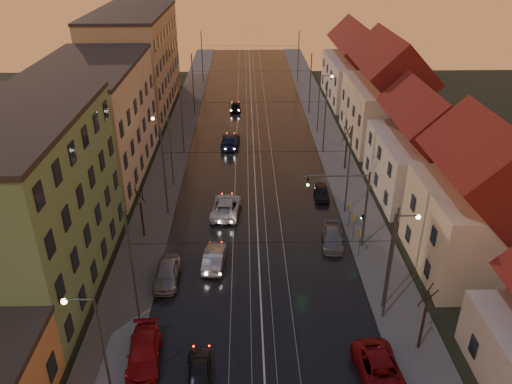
{
  "coord_description": "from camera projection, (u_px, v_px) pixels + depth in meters",
  "views": [
    {
      "loc": [
        -1.01,
        -18.07,
        24.35
      ],
      "look_at": [
        -0.1,
        22.26,
        3.27
      ],
      "focal_mm": 35.0,
      "sensor_mm": 36.0,
      "label": 1
    }
  ],
  "objects": [
    {
      "name": "catenary_pole_r_2",
      "position": [
        348.0,
        171.0,
        46.66
      ],
      "size": [
        0.16,
        0.16,
        9.0
      ],
      "primitive_type": "cylinder",
      "color": "#595B60",
      "rests_on": "ground"
    },
    {
      "name": "bare_tree_1",
      "position": [
        424.0,
        320.0,
        31.68
      ],
      "size": [
        1.09,
        1.09,
        5.11
      ],
      "color": "black",
      "rests_on": "ground"
    },
    {
      "name": "sidewalk_right",
      "position": [
        333.0,
        149.0,
        62.92
      ],
      "size": [
        4.0,
        120.0,
        0.15
      ],
      "primitive_type": "cube",
      "color": "#4C4C4C",
      "rests_on": "ground"
    },
    {
      "name": "street_lamp_3",
      "position": [
        321.0,
        98.0,
        65.99
      ],
      "size": [
        1.75,
        0.32,
        8.0
      ],
      "color": "#595B60",
      "rests_on": "ground"
    },
    {
      "name": "tram_rail_1",
      "position": [
        248.0,
        150.0,
        62.71
      ],
      "size": [
        0.06,
        120.0,
        0.03
      ],
      "primitive_type": "cube",
      "color": "gray",
      "rests_on": "road"
    },
    {
      "name": "catenary_pole_l_2",
      "position": [
        164.0,
        173.0,
        46.32
      ],
      "size": [
        0.16,
        0.16,
        9.0
      ],
      "primitive_type": "cylinder",
      "color": "#595B60",
      "rests_on": "ground"
    },
    {
      "name": "street_lamp_1",
      "position": [
        394.0,
        253.0,
        34.09
      ],
      "size": [
        1.75,
        0.32,
        8.0
      ],
      "color": "#595B60",
      "rests_on": "ground"
    },
    {
      "name": "apartment_left_2",
      "position": [
        94.0,
        122.0,
        54.31
      ],
      "size": [
        10.0,
        20.0,
        12.0
      ],
      "primitive_type": "cube",
      "color": "#BDAD92",
      "rests_on": "ground"
    },
    {
      "name": "street_lamp_2",
      "position": [
        167.0,
        144.0,
        51.45
      ],
      "size": [
        1.75,
        0.32,
        8.0
      ],
      "color": "#595B60",
      "rests_on": "ground"
    },
    {
      "name": "catenary_pole_l_3",
      "position": [
        182.0,
        119.0,
        59.61
      ],
      "size": [
        0.16,
        0.16,
        9.0
      ],
      "primitive_type": "cylinder",
      "color": "#595B60",
      "rests_on": "ground"
    },
    {
      "name": "driving_car_1",
      "position": [
        214.0,
        257.0,
        40.76
      ],
      "size": [
        1.93,
        4.62,
        1.49
      ],
      "primitive_type": "imported",
      "rotation": [
        0.0,
        0.0,
        3.06
      ],
      "color": "gray",
      "rests_on": "ground"
    },
    {
      "name": "tram_rail_0",
      "position": [
        236.0,
        150.0,
        62.68
      ],
      "size": [
        0.06,
        120.0,
        0.03
      ],
      "primitive_type": "cube",
      "color": "gray",
      "rests_on": "road"
    },
    {
      "name": "house_right_4",
      "position": [
        358.0,
        69.0,
        79.37
      ],
      "size": [
        9.18,
        16.32,
        10.0
      ],
      "color": "beige",
      "rests_on": "ground"
    },
    {
      "name": "apartment_left_1",
      "position": [
        20.0,
        208.0,
        36.35
      ],
      "size": [
        10.0,
        18.0,
        13.0
      ],
      "primitive_type": "cube",
      "color": "#5E8E5A",
      "rests_on": "ground"
    },
    {
      "name": "parked_right_0",
      "position": [
        381.0,
        374.0,
        30.0
      ],
      "size": [
        2.95,
        5.67,
        1.52
      ],
      "primitive_type": "imported",
      "rotation": [
        0.0,
        0.0,
        0.08
      ],
      "color": "maroon",
      "rests_on": "ground"
    },
    {
      "name": "house_right_1",
      "position": [
        480.0,
        208.0,
        38.42
      ],
      "size": [
        8.67,
        10.2,
        10.8
      ],
      "color": "beige",
      "rests_on": "ground"
    },
    {
      "name": "sidewalk_left",
      "position": [
        174.0,
        150.0,
        62.52
      ],
      "size": [
        4.0,
        120.0,
        0.15
      ],
      "primitive_type": "cube",
      "color": "#4C4C4C",
      "rests_on": "ground"
    },
    {
      "name": "tram_rail_3",
      "position": [
        271.0,
        149.0,
        62.77
      ],
      "size": [
        0.06,
        120.0,
        0.03
      ],
      "primitive_type": "cube",
      "color": "gray",
      "rests_on": "road"
    },
    {
      "name": "road",
      "position": [
        254.0,
        150.0,
        62.74
      ],
      "size": [
        16.0,
        120.0,
        0.04
      ],
      "primitive_type": "cube",
      "color": "black",
      "rests_on": "ground"
    },
    {
      "name": "traffic_light_mast",
      "position": [
        355.0,
        201.0,
        41.29
      ],
      "size": [
        5.3,
        0.32,
        7.2
      ],
      "color": "#595B60",
      "rests_on": "ground"
    },
    {
      "name": "catenary_pole_r_4",
      "position": [
        310.0,
        84.0,
        73.25
      ],
      "size": [
        0.16,
        0.16,
        9.0
      ],
      "primitive_type": "cylinder",
      "color": "#595B60",
      "rests_on": "ground"
    },
    {
      "name": "catenary_pole_l_4",
      "position": [
        193.0,
        85.0,
        72.9
      ],
      "size": [
        0.16,
        0.16,
        9.0
      ],
      "primitive_type": "cylinder",
      "color": "#595B60",
      "rests_on": "ground"
    },
    {
      "name": "apartment_left_3",
      "position": [
        135.0,
        62.0,
        75.11
      ],
      "size": [
        10.0,
        24.0,
        14.0
      ],
      "primitive_type": "cube",
      "color": "#978662",
      "rests_on": "ground"
    },
    {
      "name": "bare_tree_2",
      "position": [
        346.0,
        149.0,
        56.5
      ],
      "size": [
        1.09,
        1.09,
        5.11
      ],
      "color": "black",
      "rests_on": "ground"
    },
    {
      "name": "parked_right_1",
      "position": [
        333.0,
        238.0,
        43.56
      ],
      "size": [
        2.23,
        4.5,
        1.26
      ],
      "primitive_type": "imported",
      "rotation": [
        0.0,
        0.0,
        -0.11
      ],
      "color": "gray",
      "rests_on": "ground"
    },
    {
      "name": "catenary_pole_r_5",
      "position": [
        298.0,
        57.0,
        89.2
      ],
      "size": [
        0.16,
        0.16,
        9.0
      ],
      "primitive_type": "cylinder",
      "color": "#595B60",
      "rests_on": "ground"
    },
    {
      "name": "catenary_pole_l_1",
      "position": [
        132.0,
        269.0,
        33.03
      ],
      "size": [
        0.16,
        0.16,
        9.0
      ],
      "primitive_type": "cylinder",
      "color": "#595B60",
      "rests_on": "ground"
    },
    {
      "name": "street_lamp_0",
      "position": [
        96.0,
        342.0,
        26.64
      ],
      "size": [
        1.75,
        0.32,
        8.0
      ],
      "color": "#595B60",
      "rests_on": "ground"
    },
    {
      "name": "driving_car_2",
      "position": [
        226.0,
        206.0,
        48.24
      ],
      "size": [
        3.09,
        5.79,
        1.55
      ],
      "primitive_type": "imported",
      "rotation": [
        0.0,
        0.0,
        3.05
      ],
      "color": "silver",
      "rests_on": "ground"
    },
    {
      "name": "bare_tree_0",
      "position": [
        142.0,
        213.0,
        43.68
      ],
      "size": [
        1.09,
        1.09,
        5.11
      ],
      "color": "black",
      "rests_on": "ground"
    },
    {
      "name": "house_right_2",
      "position": [
        424.0,
        152.0,
        50.31
      ],
      "size": [
        9.18,
        12.24,
        9.2
      ],
      "color": "beige",
      "rests_on": "ground"
    },
    {
      "name": "parked_right_2",
      "position": [
        322.0,
        192.0,
        51.17
      ],
      "size": [
        1.64,
        3.7,
        1.24
      ],
      "primitive_type": "imported",
      "rotation": [
        0.0,
        0.0,
        -0.05
      ],
      "color": "black",
      "rests_on": "ground"
    },
    {
      "name": "parked_left_2",
      "position": [
        144.0,
        352.0,
        31.59
      ],
      "size": [
        2.38,
        5.03,
        1.42
      ],
      "primitive_type": "imported",
      "rotation": [
        0.0,
        0.0,
        0.08
      ],
      "color": "maroon",
      "rests_on": "ground"
    },
    {
      "name": "catenary_pole_r_3",
      "position": [
        325.0,
        118.0,
        59.96
      ],
      "size": [
        0.16,
        0.16,
        9.0
      ],
      "primitive_type": "cylinder",
      "color": "#595B60",
      "rests_on": "ground"
    },
    {
      "name": "catenary_pole_r_1",
      "position": [
        390.0,
        266.0,
        33.37
      ],
      "size": [
        0.16,
        0.16,
        9.0
      ],
      "primitive_type": "cylinder",
      "color": "#595B60",
      "rests_on": "ground"
    },
    {
      "name": "driving_car_0",
      "position": [
        199.0,
        369.0,
        30.47
      ],
      "size": [
        1.78,
        3.79,
        1.25
      ],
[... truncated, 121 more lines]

